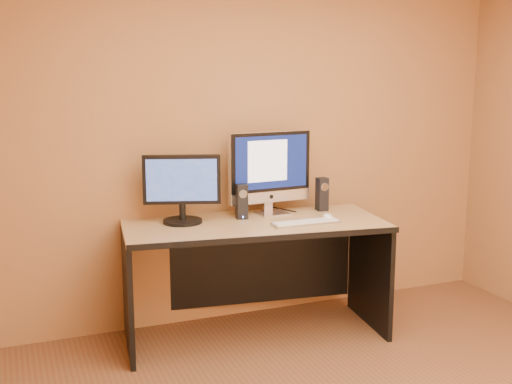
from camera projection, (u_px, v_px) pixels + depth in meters
walls at (415, 193)px, 2.94m from camera, size 4.00×4.00×2.60m
desk at (255, 279)px, 4.48m from camera, size 1.87×0.99×0.82m
imac at (272, 172)px, 4.60m from camera, size 0.65×0.28×0.61m
second_monitor at (182, 189)px, 4.34m from camera, size 0.59×0.42×0.47m
speaker_left at (242, 201)px, 4.49m from camera, size 0.08×0.09×0.25m
speaker_right at (322, 194)px, 4.75m from camera, size 0.08×0.08×0.25m
keyboard at (306, 222)px, 4.35m from camera, size 0.48×0.13×0.02m
mouse at (328, 216)px, 4.50m from camera, size 0.09×0.13×0.04m
cable_a at (284, 209)px, 4.78m from camera, size 0.11×0.23×0.01m
cable_b at (266, 211)px, 4.74m from camera, size 0.13×0.17×0.01m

